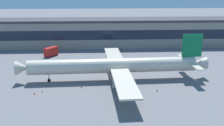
# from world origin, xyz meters

# --- Properties ---
(ground_plane) EXTENTS (600.00, 600.00, 0.00)m
(ground_plane) POSITION_xyz_m (0.00, 0.00, 0.00)
(ground_plane) COLOR slate
(terminal_building) EXTENTS (182.45, 17.81, 14.59)m
(terminal_building) POSITION_xyz_m (0.00, 52.50, 7.32)
(terminal_building) COLOR gray
(terminal_building) RESTS_ON ground_plane
(airliner) EXTENTS (65.86, 56.91, 15.72)m
(airliner) POSITION_xyz_m (0.63, -3.67, 5.18)
(airliner) COLOR beige
(airliner) RESTS_ON ground_plane
(follow_me_car) EXTENTS (3.14, 4.77, 1.85)m
(follow_me_car) POSITION_xyz_m (-26.64, 39.48, 1.09)
(follow_me_car) COLOR yellow
(follow_me_car) RESTS_ON ground_plane
(belt_loader) EXTENTS (4.85, 6.57, 1.95)m
(belt_loader) POSITION_xyz_m (40.03, 34.96, 1.15)
(belt_loader) COLOR gray
(belt_loader) RESTS_ON ground_plane
(catering_truck) EXTENTS (6.11, 7.45, 4.15)m
(catering_truck) POSITION_xyz_m (-26.98, 31.12, 2.29)
(catering_truck) COLOR red
(catering_truck) RESTS_ON ground_plane
(traffic_cone_0) EXTENTS (0.54, 0.54, 0.68)m
(traffic_cone_0) POSITION_xyz_m (-10.72, -10.81, 0.34)
(traffic_cone_0) COLOR #F2590C
(traffic_cone_0) RESTS_ON ground_plane
(traffic_cone_1) EXTENTS (0.57, 0.57, 0.71)m
(traffic_cone_1) POSITION_xyz_m (-24.65, -15.68, 0.35)
(traffic_cone_1) COLOR #F2590C
(traffic_cone_1) RESTS_ON ground_plane
(traffic_cone_2) EXTENTS (0.57, 0.57, 0.71)m
(traffic_cone_2) POSITION_xyz_m (12.96, -15.07, 0.35)
(traffic_cone_2) COLOR #F2590C
(traffic_cone_2) RESTS_ON ground_plane
(traffic_cone_3) EXTENTS (0.47, 0.47, 0.59)m
(traffic_cone_3) POSITION_xyz_m (-22.64, -13.87, 0.29)
(traffic_cone_3) COLOR #F2590C
(traffic_cone_3) RESTS_ON ground_plane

